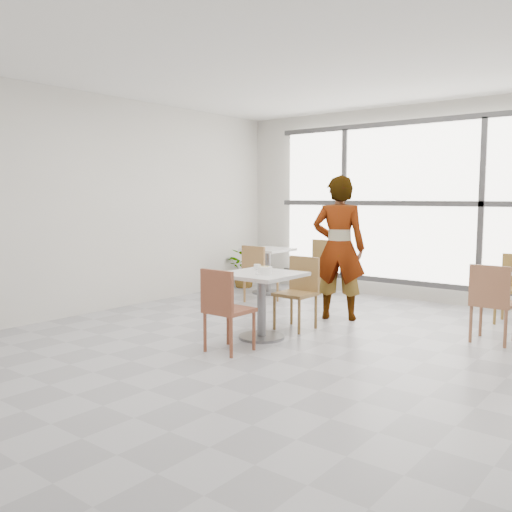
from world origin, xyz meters
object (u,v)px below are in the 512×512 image
Objects in this scene: person at (339,248)px; coffee_cup at (257,267)px; oatmeal_bowl at (265,270)px; bg_chair_right_near at (492,298)px; plant_left at (245,268)px; chair_near at (224,305)px; bg_table_left at (268,264)px; main_table at (262,293)px; chair_far at (299,287)px; bg_chair_left_near at (258,270)px; bg_chair_left_far at (320,262)px.

coffee_cup is at bearing 50.65° from person.
oatmeal_bowl reaches higher than coffee_cup.
person is (0.07, 1.47, 0.14)m from oatmeal_bowl.
bg_chair_right_near is (2.27, 1.24, -0.28)m from coffee_cup.
bg_chair_right_near is 4.65m from plant_left.
chair_near is at bearing 63.32° from person.
bg_table_left is at bearing -59.78° from chair_near.
chair_near reaches higher than bg_table_left.
coffee_cup is (-0.18, 0.16, 0.26)m from main_table.
main_table is at bearing -85.19° from chair_near.
chair_far is 0.64m from coffee_cup.
bg_chair_left_near and bg_chair_left_far have the same top height.
chair_far reaches higher than plant_left.
bg_chair_right_near is (3.26, -1.70, 0.00)m from bg_chair_left_far.
bg_chair_left_near reaches higher than plant_left.
chair_far is 1.00× the size of bg_chair_left_near.
bg_table_left is 0.91m from bg_chair_left_far.
chair_far is 0.46× the size of person.
chair_near is 0.70m from oatmeal_bowl.
bg_chair_left_near and bg_chair_right_near have the same top height.
chair_near is 5.47× the size of coffee_cup.
plant_left is at bearing 162.03° from bg_table_left.
coffee_cup is at bearing -74.11° from chair_near.
bg_chair_left_far reaches higher than bg_table_left.
chair_far is (0.05, 0.68, -0.02)m from main_table.
chair_near and bg_chair_right_near have the same top height.
main_table is at bearing -53.95° from bg_table_left.
bg_chair_left_far is (-1.26, 3.15, -0.29)m from oatmeal_bowl.
bg_chair_left_far is (0.57, 0.71, 0.01)m from bg_table_left.
oatmeal_bowl is 0.28× the size of bg_table_left.
main_table is at bearing -47.31° from plant_left.
chair_far reaches higher than bg_table_left.
bg_chair_left_far is 1.34m from plant_left.
bg_chair_left_near is at bearing 145.86° from chair_far.
person reaches higher than coffee_cup.
plant_left is (-2.46, 3.30, -0.16)m from chair_near.
chair_near is at bearing 45.85° from bg_chair_right_near.
chair_near and bg_chair_left_near have the same top height.
plant_left is (-2.45, 1.92, -0.16)m from chair_far.
bg_chair_left_near is at bearing -42.76° from plant_left.
bg_chair_right_near reaches higher than coffee_cup.
bg_chair_left_near reaches higher than oatmeal_bowl.
chair_near is at bearing 121.16° from bg_chair_left_near.
plant_left is at bearing 132.19° from coffee_cup.
main_table is at bearing -69.37° from bg_chair_left_far.
oatmeal_bowl is at bearing -37.83° from coffee_cup.
coffee_cup is at bearing 128.33° from bg_chair_left_near.
oatmeal_bowl reaches higher than plant_left.
chair_near is 1.00× the size of bg_chair_left_far.
bg_chair_right_near is (2.04, 0.72, 0.00)m from chair_far.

